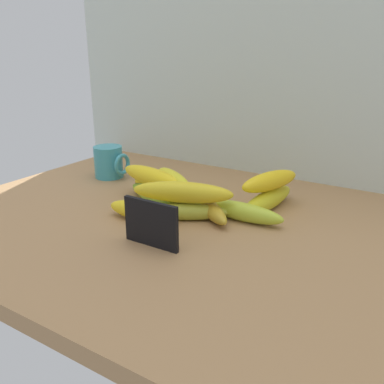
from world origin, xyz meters
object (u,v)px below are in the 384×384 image
banana_3 (192,205)px  banana_6 (242,212)px  banana_2 (174,195)px  banana_7 (162,185)px  banana_11 (174,179)px  banana_9 (153,177)px  chalkboard_sign (151,225)px  banana_10 (270,181)px  coffee_mug (109,162)px  banana_5 (210,208)px  banana_0 (142,212)px  banana_4 (268,200)px  banana_1 (154,197)px  banana_8 (184,213)px  banana_12 (183,192)px

banana_3 → banana_6: (10.74, 1.60, 0.23)cm
banana_2 → banana_7: size_ratio=1.18×
banana_11 → banana_9: bearing=-171.4°
chalkboard_sign → banana_3: (-2.08, 16.93, -2.19)cm
banana_6 → banana_10: 10.45cm
banana_3 → banana_11: size_ratio=1.10×
banana_3 → banana_6: 10.86cm
coffee_mug → banana_6: 43.64cm
banana_2 → banana_6: 16.71cm
banana_5 → chalkboard_sign: bearing=-96.2°
banana_2 → banana_7: banana_2 is taller
banana_0 → coffee_mug: bearing=143.8°
banana_3 → banana_4: banana_4 is taller
banana_11 → coffee_mug: bearing=163.2°
banana_3 → banana_5: banana_5 is taller
banana_2 → banana_11: banana_11 is taller
banana_5 → banana_11: banana_11 is taller
banana_5 → banana_10: size_ratio=1.09×
banana_2 → banana_9: banana_9 is taller
chalkboard_sign → banana_5: size_ratio=0.63×
banana_11 → banana_6: bearing=-0.6°
banana_1 → banana_10: size_ratio=1.20×
banana_3 → coffee_mug: bearing=163.2°
banana_9 → banana_11: (5.00, 0.76, 0.31)cm
banana_2 → banana_7: (-6.62, 4.66, -0.08)cm
coffee_mug → banana_8: 35.95cm
banana_3 → banana_11: 7.56cm
coffee_mug → banana_5: 37.30cm
coffee_mug → banana_5: coffee_mug is taller
banana_7 → banana_10: size_ratio=0.95×
banana_3 → banana_6: banana_6 is taller
banana_1 → banana_2: bearing=30.1°
banana_10 → banana_12: banana_10 is taller
banana_5 → banana_6: banana_6 is taller
banana_3 → banana_6: bearing=8.5°
banana_0 → banana_7: size_ratio=1.02×
banana_10 → banana_12: bearing=-131.6°
banana_6 → banana_9: banana_9 is taller
banana_1 → banana_5: same height
chalkboard_sign → coffee_mug: bearing=142.1°
banana_9 → banana_12: same height
banana_7 → banana_9: size_ratio=0.75×
banana_5 → banana_9: banana_9 is taller
banana_6 → banana_11: bearing=179.4°
chalkboard_sign → banana_0: (-8.32, 7.71, -1.89)cm
coffee_mug → chalkboard_sign: bearing=-37.9°
chalkboard_sign → banana_10: 29.93cm
banana_6 → banana_12: bearing=-154.5°
banana_3 → banana_12: bearing=-91.7°
banana_10 → banana_5: bearing=-129.9°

